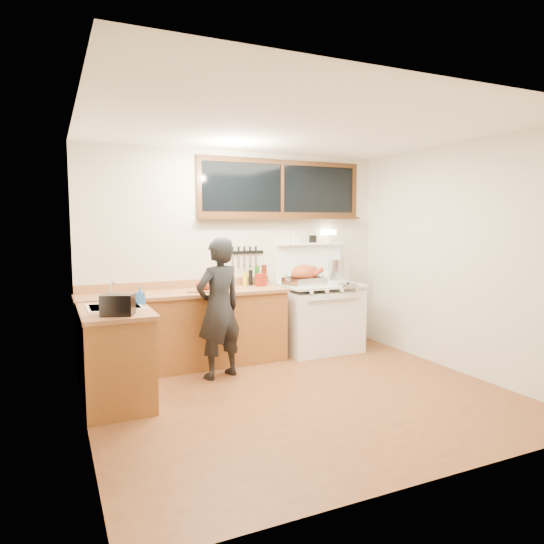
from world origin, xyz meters
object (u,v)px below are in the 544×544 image
cutting_board (204,287)px  roast_turkey (305,277)px  man (219,308)px  vintage_stove (319,316)px

cutting_board → roast_turkey: 1.36m
cutting_board → roast_turkey: roast_turkey is taller
man → vintage_stove: bearing=17.9°
man → cutting_board: 0.50m
cutting_board → vintage_stove: bearing=1.6°
vintage_stove → cutting_board: vintage_stove is taller
vintage_stove → man: (-1.57, -0.51, 0.31)m
man → roast_turkey: (1.33, 0.49, 0.23)m
roast_turkey → cutting_board: bearing=-178.7°
vintage_stove → roast_turkey: 0.58m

